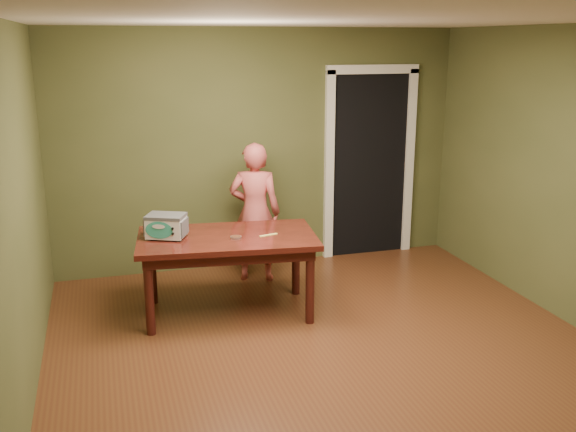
% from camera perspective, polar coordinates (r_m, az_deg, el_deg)
% --- Properties ---
extents(floor, '(5.00, 5.00, 0.00)m').
position_cam_1_polar(floor, '(5.20, 4.52, -12.89)').
color(floor, '#562F18').
rests_on(floor, ground).
extents(room_shell, '(4.52, 5.02, 2.61)m').
position_cam_1_polar(room_shell, '(4.65, 4.96, 6.01)').
color(room_shell, '#50542C').
rests_on(room_shell, ground).
extents(doorway, '(1.10, 0.66, 2.25)m').
position_cam_1_polar(doorway, '(7.78, 6.36, 4.85)').
color(doorway, black).
rests_on(doorway, ground).
extents(dining_table, '(1.69, 1.08, 0.75)m').
position_cam_1_polar(dining_table, '(5.86, -5.42, -2.68)').
color(dining_table, black).
rests_on(dining_table, floor).
extents(toy_oven, '(0.41, 0.35, 0.22)m').
position_cam_1_polar(toy_oven, '(5.81, -10.79, -0.82)').
color(toy_oven, '#4C4F54').
rests_on(toy_oven, dining_table).
extents(baking_pan, '(0.10, 0.10, 0.02)m').
position_cam_1_polar(baking_pan, '(5.74, -4.65, -1.90)').
color(baking_pan, silver).
rests_on(baking_pan, dining_table).
extents(spatula, '(0.18, 0.07, 0.01)m').
position_cam_1_polar(spatula, '(5.81, -1.75, -1.70)').
color(spatula, '#FCEE6D').
rests_on(spatula, dining_table).
extents(child, '(0.62, 0.52, 1.46)m').
position_cam_1_polar(child, '(6.67, -2.95, 0.33)').
color(child, '#C55351').
rests_on(child, floor).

